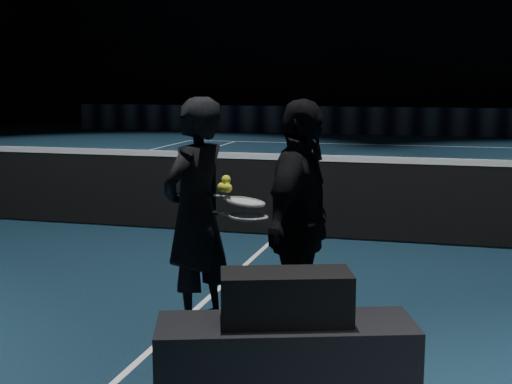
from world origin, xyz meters
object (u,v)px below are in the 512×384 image
player_a (196,214)px  tennis_balls (225,185)px  racket_lower (248,217)px  player_bench (286,359)px  racket_upper (245,202)px  racket_bag (286,297)px  player_b (300,226)px

player_a → tennis_balls: bearing=93.8°
racket_lower → tennis_balls: size_ratio=5.67×
tennis_balls → player_bench: bearing=-54.8°
player_a → tennis_balls: player_a is taller
player_bench → racket_lower: size_ratio=2.14×
racket_lower → tennis_balls: 0.28m
racket_lower → racket_upper: 0.11m
player_bench → player_a: player_a is taller
player_a → tennis_balls: (0.25, -0.07, 0.23)m
racket_bag → player_b: bearing=77.5°
player_bench → player_b: player_b is taller
player_b → tennis_balls: (-0.57, 0.18, 0.23)m
racket_bag → racket_lower: racket_lower is taller
racket_lower → racket_upper: racket_upper is taller
player_a → racket_upper: (0.39, -0.08, 0.12)m
player_a → tennis_balls: size_ratio=13.88×
racket_bag → tennis_balls: 1.22m
player_bench → racket_bag: size_ratio=2.00×
player_a → racket_upper: 0.42m
player_a → player_bench: bearing=61.7°
player_bench → racket_upper: racket_upper is taller
racket_upper → player_a: bearing=-178.3°
player_b → racket_lower: player_b is taller
tennis_balls → racket_bag: bearing=-54.8°
racket_bag → player_b: (-0.08, 0.74, 0.25)m
tennis_balls → racket_lower: bearing=-18.5°
racket_lower → racket_bag: bearing=-44.7°
player_b → racket_upper: 0.47m
player_a → racket_upper: bearing=98.4°
player_bench → racket_lower: 1.16m
racket_bag → player_b: size_ratio=0.44×
player_bench → player_b: (-0.08, 0.74, 0.61)m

